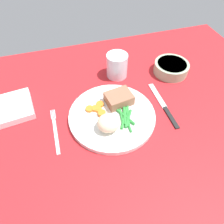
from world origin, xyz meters
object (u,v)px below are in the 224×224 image
Objects in this scene: meat_portion at (119,98)px; salad_bowl at (171,67)px; dinner_plate at (112,116)px; water_glass at (117,67)px; knife at (164,106)px; fork at (55,131)px; napkin at (13,108)px.

meat_portion is 26.50cm from salad_bowl.
dinner_plate is 31.66cm from salad_bowl.
knife is at bearing -62.72° from water_glass.
fork is 17.24cm from napkin.
fork is 1.30× the size of salad_bowl.
salad_bowl is at bearing 52.09° from knife.
dinner_plate is 3.30× the size of meat_portion.
fork is at bearing -142.40° from water_glass.
dinner_plate reaches higher than knife.
dinner_plate is at bearing -130.60° from meat_portion.
meat_portion reaches higher than napkin.
meat_portion is (3.63, 4.24, 2.50)cm from dinner_plate.
napkin is at bearing 158.07° from dinner_plate.
dinner_plate is 17.76cm from fork.
knife is 22.30cm from water_glass.
knife is (14.08, -4.53, -3.10)cm from meat_portion.
knife is at bearing -14.50° from napkin.
fork is 32.22cm from water_glass.
meat_portion is 0.93× the size of water_glass.
salad_bowl is (10.12, 15.29, 2.12)cm from knife.
salad_bowl is at bearing -11.96° from water_glass.
water_glass is at bearing 75.14° from meat_portion.
napkin is (-33.47, 7.77, -2.16)cm from meat_portion.
dinner_plate is at bearing -151.68° from salad_bowl.
napkin is at bearing -177.03° from salad_bowl.
salad_bowl reaches higher than fork.
napkin is (-57.67, -2.99, -1.18)cm from salad_bowl.
water_glass reaches higher than salad_bowl.
knife is at bearing -17.81° from meat_portion.
fork is 35.47cm from knife.
water_glass is 0.69× the size of salad_bowl.
fork is 1.28× the size of napkin.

